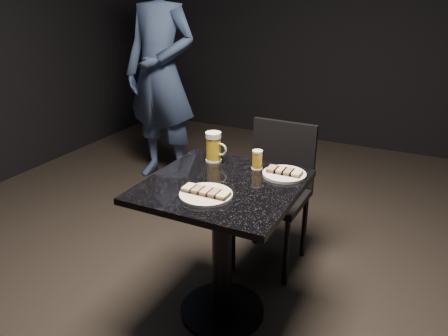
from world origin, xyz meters
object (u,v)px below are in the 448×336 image
(patron, at_px, (161,73))
(beer_mug, at_px, (214,147))
(beer_tumbler, at_px, (257,160))
(table, at_px, (222,229))
(plate_small, at_px, (284,174))
(plate_large, at_px, (206,195))
(chair, at_px, (275,186))

(patron, bearing_deg, beer_mug, -42.75)
(beer_tumbler, bearing_deg, table, -108.46)
(beer_tumbler, bearing_deg, beer_mug, -178.64)
(patron, distance_m, beer_mug, 1.60)
(table, xyz_separation_m, beer_mug, (-0.16, 0.23, 0.32))
(table, distance_m, beer_mug, 0.43)
(plate_small, bearing_deg, beer_mug, 177.85)
(plate_large, distance_m, patron, 1.99)
(patron, height_order, beer_tumbler, patron)
(table, relative_size, beer_mug, 4.75)
(patron, bearing_deg, plate_small, -34.47)
(beer_mug, xyz_separation_m, chair, (0.22, 0.37, -0.33))
(table, xyz_separation_m, beer_tumbler, (0.08, 0.24, 0.29))
(plate_small, distance_m, beer_tumbler, 0.16)
(plate_large, bearing_deg, patron, 129.46)
(chair, bearing_deg, plate_small, -65.71)
(plate_small, xyz_separation_m, patron, (-1.49, 1.17, 0.17))
(beer_tumbler, bearing_deg, plate_large, -101.74)
(plate_small, bearing_deg, chair, 114.29)
(plate_small, xyz_separation_m, beer_mug, (-0.39, 0.01, 0.07))
(patron, relative_size, beer_tumbler, 18.98)
(plate_small, relative_size, table, 0.28)
(beer_mug, bearing_deg, chair, 59.95)
(table, bearing_deg, beer_tumbler, 71.54)
(patron, xyz_separation_m, beer_tumbler, (1.34, -1.15, -0.13))
(plate_large, xyz_separation_m, chair, (0.06, 0.76, -0.26))
(table, xyz_separation_m, chair, (0.05, 0.60, -0.01))
(beer_mug, distance_m, chair, 0.54)
(patron, bearing_deg, beer_tumbler, -36.95)
(beer_tumbler, height_order, chair, chair)
(patron, bearing_deg, chair, -27.02)
(plate_small, relative_size, patron, 0.11)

